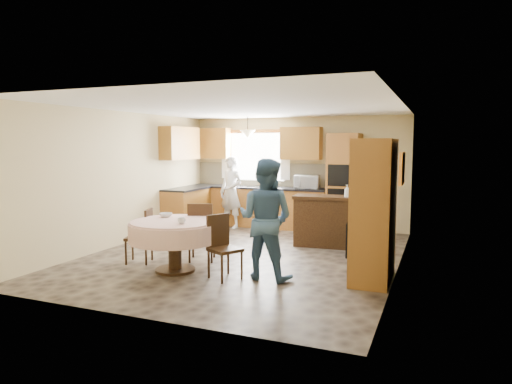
{
  "coord_description": "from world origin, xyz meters",
  "views": [
    {
      "loc": [
        3.05,
        -6.99,
        1.89
      ],
      "look_at": [
        0.09,
        0.3,
        1.07
      ],
      "focal_mm": 32.0,
      "sensor_mm": 36.0,
      "label": 1
    }
  ],
  "objects_px": {
    "oven_tower": "(344,183)",
    "dining_table": "(175,232)",
    "sideboard": "(327,223)",
    "person_sink": "(231,192)",
    "person_dining": "(266,219)",
    "chair_left": "(143,233)",
    "cupboard": "(374,211)",
    "chair_right": "(222,243)",
    "chair_back": "(201,229)"
  },
  "relations": [
    {
      "from": "oven_tower",
      "to": "dining_table",
      "type": "relative_size",
      "value": 1.58
    },
    {
      "from": "oven_tower",
      "to": "sideboard",
      "type": "height_order",
      "value": "oven_tower"
    },
    {
      "from": "sideboard",
      "to": "dining_table",
      "type": "distance_m",
      "value": 3.04
    },
    {
      "from": "person_sink",
      "to": "dining_table",
      "type": "bearing_deg",
      "value": -62.05
    },
    {
      "from": "person_dining",
      "to": "chair_left",
      "type": "bearing_deg",
      "value": 2.26
    },
    {
      "from": "person_sink",
      "to": "person_dining",
      "type": "bearing_deg",
      "value": -41.79
    },
    {
      "from": "oven_tower",
      "to": "cupboard",
      "type": "bearing_deg",
      "value": -72.1
    },
    {
      "from": "chair_right",
      "to": "person_dining",
      "type": "height_order",
      "value": "person_dining"
    },
    {
      "from": "oven_tower",
      "to": "cupboard",
      "type": "distance_m",
      "value": 3.48
    },
    {
      "from": "oven_tower",
      "to": "person_dining",
      "type": "bearing_deg",
      "value": -95.3
    },
    {
      "from": "person_sink",
      "to": "cupboard",
      "type": "bearing_deg",
      "value": -23.42
    },
    {
      "from": "chair_right",
      "to": "person_sink",
      "type": "relative_size",
      "value": 0.55
    },
    {
      "from": "cupboard",
      "to": "sideboard",
      "type": "bearing_deg",
      "value": 120.11
    },
    {
      "from": "chair_right",
      "to": "person_sink",
      "type": "distance_m",
      "value": 3.92
    },
    {
      "from": "dining_table",
      "to": "chair_left",
      "type": "height_order",
      "value": "chair_left"
    },
    {
      "from": "chair_back",
      "to": "chair_right",
      "type": "relative_size",
      "value": 1.06
    },
    {
      "from": "person_sink",
      "to": "chair_right",
      "type": "bearing_deg",
      "value": -50.62
    },
    {
      "from": "sideboard",
      "to": "chair_right",
      "type": "relative_size",
      "value": 1.38
    },
    {
      "from": "chair_back",
      "to": "person_dining",
      "type": "height_order",
      "value": "person_dining"
    },
    {
      "from": "cupboard",
      "to": "chair_right",
      "type": "xyz_separation_m",
      "value": [
        -2.0,
        -0.67,
        -0.49
      ]
    },
    {
      "from": "sideboard",
      "to": "chair_right",
      "type": "height_order",
      "value": "chair_right"
    },
    {
      "from": "sideboard",
      "to": "dining_table",
      "type": "height_order",
      "value": "sideboard"
    },
    {
      "from": "person_dining",
      "to": "cupboard",
      "type": "bearing_deg",
      "value": -158.0
    },
    {
      "from": "chair_right",
      "to": "person_dining",
      "type": "xyz_separation_m",
      "value": [
        0.58,
        0.21,
        0.35
      ]
    },
    {
      "from": "cupboard",
      "to": "person_dining",
      "type": "relative_size",
      "value": 1.16
    },
    {
      "from": "sideboard",
      "to": "cupboard",
      "type": "relative_size",
      "value": 0.63
    },
    {
      "from": "oven_tower",
      "to": "chair_left",
      "type": "height_order",
      "value": "oven_tower"
    },
    {
      "from": "oven_tower",
      "to": "chair_right",
      "type": "height_order",
      "value": "oven_tower"
    },
    {
      "from": "dining_table",
      "to": "chair_left",
      "type": "bearing_deg",
      "value": 162.13
    },
    {
      "from": "chair_back",
      "to": "person_dining",
      "type": "distance_m",
      "value": 1.41
    },
    {
      "from": "cupboard",
      "to": "person_sink",
      "type": "height_order",
      "value": "cupboard"
    },
    {
      "from": "person_sink",
      "to": "sideboard",
      "type": "bearing_deg",
      "value": -7.25
    },
    {
      "from": "chair_right",
      "to": "dining_table",
      "type": "bearing_deg",
      "value": 117.42
    },
    {
      "from": "chair_left",
      "to": "chair_back",
      "type": "height_order",
      "value": "chair_back"
    },
    {
      "from": "oven_tower",
      "to": "person_sink",
      "type": "xyz_separation_m",
      "value": [
        -2.48,
        -0.39,
        -0.25
      ]
    },
    {
      "from": "cupboard",
      "to": "dining_table",
      "type": "distance_m",
      "value": 2.9
    },
    {
      "from": "sideboard",
      "to": "chair_left",
      "type": "height_order",
      "value": "sideboard"
    },
    {
      "from": "dining_table",
      "to": "person_sink",
      "type": "height_order",
      "value": "person_sink"
    },
    {
      "from": "oven_tower",
      "to": "sideboard",
      "type": "bearing_deg",
      "value": -90.32
    },
    {
      "from": "dining_table",
      "to": "cupboard",
      "type": "bearing_deg",
      "value": 12.83
    },
    {
      "from": "sideboard",
      "to": "chair_left",
      "type": "bearing_deg",
      "value": -141.17
    },
    {
      "from": "oven_tower",
      "to": "chair_right",
      "type": "xyz_separation_m",
      "value": [
        -0.93,
        -3.98,
        -0.56
      ]
    },
    {
      "from": "person_dining",
      "to": "oven_tower",
      "type": "bearing_deg",
      "value": -91.33
    },
    {
      "from": "dining_table",
      "to": "person_dining",
      "type": "relative_size",
      "value": 0.79
    },
    {
      "from": "chair_back",
      "to": "person_sink",
      "type": "distance_m",
      "value": 3.04
    },
    {
      "from": "sideboard",
      "to": "cupboard",
      "type": "height_order",
      "value": "cupboard"
    },
    {
      "from": "oven_tower",
      "to": "chair_back",
      "type": "height_order",
      "value": "oven_tower"
    },
    {
      "from": "chair_left",
      "to": "person_dining",
      "type": "bearing_deg",
      "value": 69.74
    },
    {
      "from": "chair_right",
      "to": "person_dining",
      "type": "distance_m",
      "value": 0.71
    },
    {
      "from": "cupboard",
      "to": "chair_back",
      "type": "bearing_deg",
      "value": 179.68
    }
  ]
}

